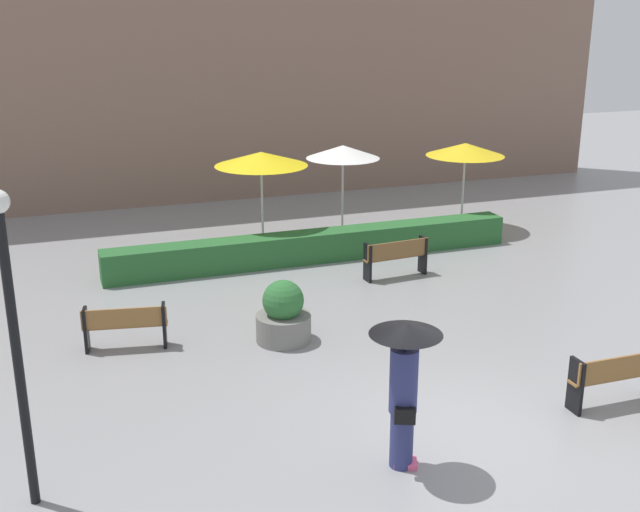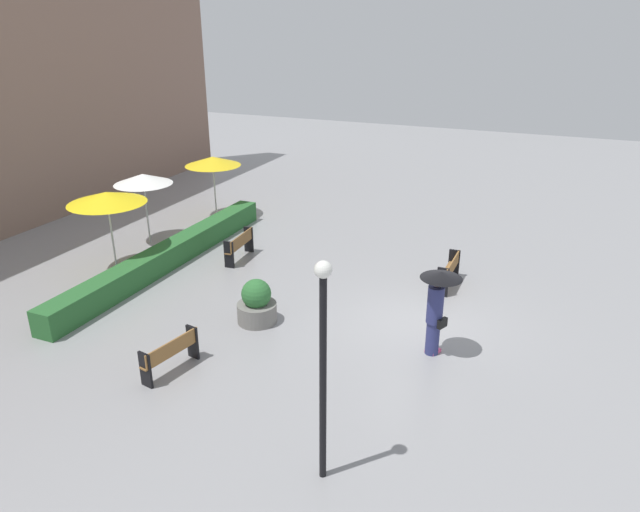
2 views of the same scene
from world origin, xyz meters
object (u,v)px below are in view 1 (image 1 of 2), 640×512
(patio_umbrella_yellow, at_px, (261,159))
(patio_umbrella_yellow_far, at_px, (465,150))
(lamp_post, at_px, (13,321))
(planter_pot, at_px, (283,315))
(bench_far_left, at_px, (125,324))
(pedestrian_with_umbrella, at_px, (404,375))
(bench_near_right, at_px, (619,375))
(bench_back_row, at_px, (396,255))
(patio_umbrella_white, at_px, (343,152))

(patio_umbrella_yellow, bearing_deg, patio_umbrella_yellow_far, 0.15)
(lamp_post, bearing_deg, planter_pot, 40.04)
(bench_far_left, relative_size, lamp_post, 0.38)
(pedestrian_with_umbrella, bearing_deg, bench_near_right, 6.26)
(bench_back_row, distance_m, patio_umbrella_yellow_far, 5.08)
(pedestrian_with_umbrella, bearing_deg, planter_pot, 92.92)
(planter_pot, bearing_deg, pedestrian_with_umbrella, -87.08)
(patio_umbrella_yellow, bearing_deg, patio_umbrella_white, 14.54)
(pedestrian_with_umbrella, height_order, patio_umbrella_white, patio_umbrella_white)
(bench_back_row, bearing_deg, patio_umbrella_yellow, 125.96)
(planter_pot, bearing_deg, bench_near_right, -45.05)
(patio_umbrella_yellow, bearing_deg, bench_far_left, -128.34)
(bench_back_row, height_order, patio_umbrella_yellow, patio_umbrella_yellow)
(bench_back_row, bearing_deg, pedestrian_with_umbrella, -114.70)
(bench_near_right, xyz_separation_m, bench_far_left, (-7.01, 4.80, -0.03))
(patio_umbrella_white, height_order, patio_umbrella_yellow_far, patio_umbrella_white)
(pedestrian_with_umbrella, height_order, patio_umbrella_yellow, patio_umbrella_yellow)
(lamp_post, height_order, patio_umbrella_yellow, lamp_post)
(bench_back_row, xyz_separation_m, patio_umbrella_yellow_far, (3.55, 3.20, 1.73))
(pedestrian_with_umbrella, height_order, planter_pot, pedestrian_with_umbrella)
(planter_pot, bearing_deg, patio_umbrella_white, 59.97)
(bench_near_right, height_order, pedestrian_with_umbrella, pedestrian_with_umbrella)
(bench_far_left, bearing_deg, bench_back_row, 17.13)
(planter_pot, relative_size, patio_umbrella_yellow_far, 0.49)
(bench_far_left, distance_m, patio_umbrella_yellow, 6.83)
(bench_back_row, distance_m, patio_umbrella_white, 4.21)
(bench_near_right, distance_m, patio_umbrella_yellow_far, 10.53)
(pedestrian_with_umbrella, xyz_separation_m, patio_umbrella_yellow_far, (6.86, 10.40, 0.89))
(bench_far_left, height_order, patio_umbrella_yellow, patio_umbrella_yellow)
(bench_far_left, distance_m, planter_pot, 2.90)
(bench_back_row, relative_size, bench_far_left, 1.04)
(bench_far_left, bearing_deg, patio_umbrella_yellow, 51.66)
(bench_near_right, height_order, bench_back_row, bench_back_row)
(lamp_post, bearing_deg, patio_umbrella_yellow, 59.05)
(planter_pot, bearing_deg, bench_far_left, 167.69)
(bench_near_right, relative_size, patio_umbrella_white, 0.66)
(bench_far_left, distance_m, patio_umbrella_yellow_far, 11.33)
(bench_far_left, height_order, patio_umbrella_white, patio_umbrella_white)
(pedestrian_with_umbrella, xyz_separation_m, patio_umbrella_white, (3.47, 11.02, 0.92))
(bench_back_row, relative_size, lamp_post, 0.39)
(bench_near_right, xyz_separation_m, bench_back_row, (-0.63, 6.77, 0.01))
(bench_far_left, bearing_deg, planter_pot, -12.31)
(planter_pot, xyz_separation_m, patio_umbrella_yellow_far, (7.09, 5.78, 1.76))
(bench_near_right, height_order, patio_umbrella_yellow, patio_umbrella_yellow)
(patio_umbrella_white, bearing_deg, planter_pot, -120.03)
(patio_umbrella_yellow, relative_size, patio_umbrella_yellow_far, 1.04)
(lamp_post, height_order, patio_umbrella_yellow_far, lamp_post)
(patio_umbrella_yellow, bearing_deg, bench_back_row, -54.04)
(pedestrian_with_umbrella, relative_size, patio_umbrella_yellow_far, 0.88)
(planter_pot, bearing_deg, bench_back_row, 36.07)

